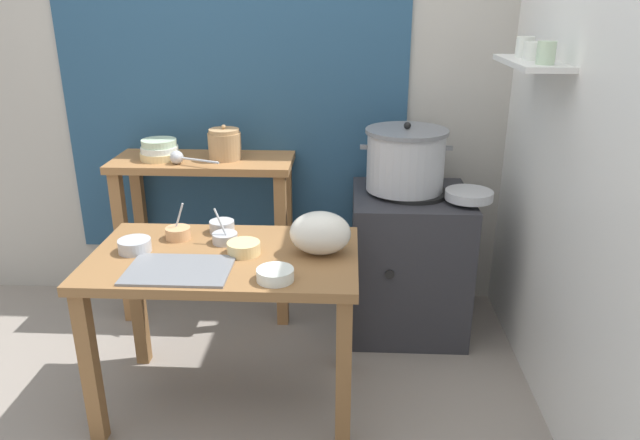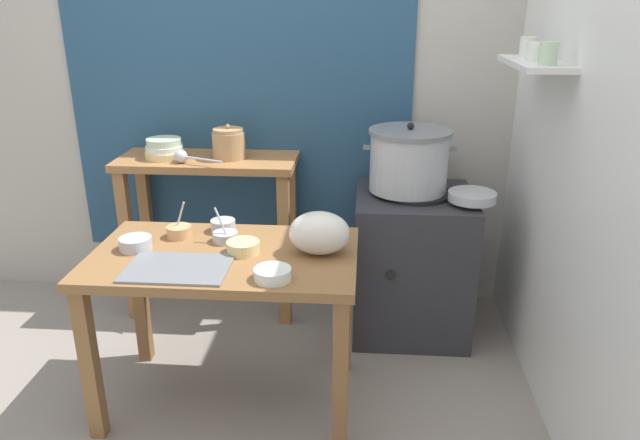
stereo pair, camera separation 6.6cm
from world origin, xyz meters
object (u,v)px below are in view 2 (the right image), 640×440
back_shelf_table (210,197)px  clay_pot (229,144)px  wide_pan (472,196)px  serving_tray (178,268)px  steamer_pot (409,160)px  prep_bowl_1 (179,231)px  prep_bowl_4 (223,225)px  prep_table (225,277)px  prep_bowl_5 (273,273)px  prep_bowl_2 (136,243)px  bowl_stack_enamel (164,149)px  stove_block (411,262)px  plastic_bag (319,233)px  prep_bowl_0 (225,236)px  prep_bowl_3 (243,246)px  ladle (183,157)px

back_shelf_table → clay_pot: (0.12, 0.00, 0.30)m
wide_pan → serving_tray: bearing=-148.9°
steamer_pot → prep_bowl_1: 1.19m
wide_pan → prep_bowl_4: wide_pan is taller
prep_table → prep_bowl_5: bearing=-43.8°
prep_table → prep_bowl_2: bearing=178.6°
back_shelf_table → bowl_stack_enamel: (-0.22, -0.02, 0.27)m
stove_block → wide_pan: bearing=-25.8°
stove_block → wide_pan: 0.51m
prep_bowl_1 → stove_block: bearing=27.3°
steamer_pot → prep_bowl_5: steamer_pot is taller
clay_pot → wide_pan: 1.29m
plastic_bag → back_shelf_table: bearing=129.6°
back_shelf_table → bowl_stack_enamel: size_ratio=4.60×
prep_bowl_0 → prep_bowl_3: size_ratio=1.14×
prep_bowl_2 → wide_pan: bearing=21.2°
back_shelf_table → prep_bowl_5: back_shelf_table is taller
prep_table → steamer_pot: 1.13m
prep_bowl_5 → serving_tray: bearing=171.2°
ladle → prep_bowl_1: bearing=-76.4°
plastic_bag → prep_bowl_1: bearing=168.4°
prep_bowl_4 → wide_pan: bearing=16.5°
clay_pot → prep_bowl_1: bearing=-96.8°
prep_table → prep_bowl_1: size_ratio=6.87×
stove_block → prep_bowl_4: bearing=-152.3°
stove_block → wide_pan: (0.26, -0.13, 0.42)m
stove_block → ladle: 1.32m
back_shelf_table → serving_tray: bearing=-82.5°
prep_table → wide_pan: 1.26m
prep_bowl_3 → ladle: bearing=122.4°
steamer_pot → prep_bowl_4: size_ratio=4.17×
bowl_stack_enamel → serving_tray: (0.36, -0.99, -0.22)m
serving_tray → prep_bowl_4: size_ratio=3.60×
steamer_pot → prep_bowl_2: steamer_pot is taller
prep_bowl_5 → prep_bowl_1: bearing=140.8°
ladle → prep_bowl_1: 0.61m
prep_bowl_4 → prep_table: bearing=-76.6°
prep_table → steamer_pot: size_ratio=2.37×
plastic_bag → prep_bowl_3: 0.32m
stove_block → prep_bowl_5: (-0.59, -0.94, 0.36)m
wide_pan → prep_bowl_2: size_ratio=1.73×
wide_pan → prep_bowl_0: (-1.12, -0.46, -0.06)m
prep_bowl_1 → bowl_stack_enamel: bearing=111.8°
serving_tray → bowl_stack_enamel: bearing=109.8°
serving_tray → prep_table: bearing=50.1°
prep_bowl_0 → prep_bowl_5: 0.43m
back_shelf_table → plastic_bag: 1.06m
clay_pot → stove_block: bearing=-7.5°
stove_block → plastic_bag: bearing=-122.9°
plastic_bag → bowl_stack_enamel: bearing=138.5°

